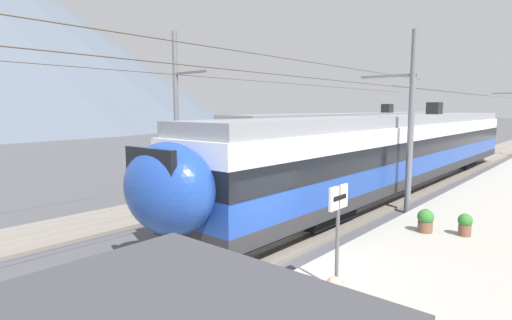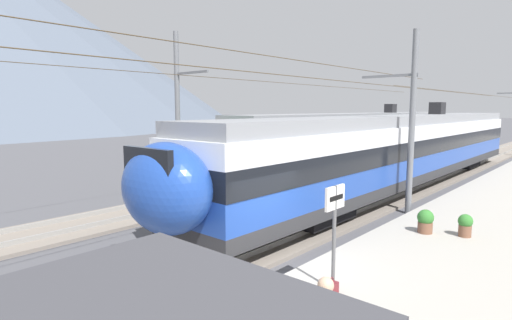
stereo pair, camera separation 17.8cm
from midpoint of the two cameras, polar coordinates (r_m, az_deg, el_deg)
name	(u,v)px [view 1 (the left image)]	position (r m, az deg, el deg)	size (l,w,h in m)	color
ground_plane	(275,273)	(10.82, 2.21, -15.54)	(400.00, 400.00, 0.00)	#4C4C51
track_near	(227,255)	(11.86, -4.46, -13.10)	(120.00, 3.00, 0.28)	slate
track_far	(116,218)	(16.46, -19.39, -7.67)	(120.00, 3.00, 0.28)	slate
train_near_platform	(401,147)	(21.92, 19.44, 1.71)	(30.56, 2.98, 4.27)	#2D2D30
train_far_track	(359,135)	(31.01, 14.13, 3.41)	(29.84, 2.86, 4.27)	#2D2D30
catenary_mast_mid	(407,119)	(17.14, 20.15, 5.46)	(45.40, 2.32, 7.20)	slate
catenary_mast_far_side	(178,110)	(20.12, -11.11, 6.85)	(45.40, 2.39, 7.83)	slate
platform_sign	(338,214)	(8.86, 10.87, -7.45)	(0.70, 0.08, 2.29)	#59595B
handbag_near_sign	(335,288)	(9.17, 10.45, -17.22)	(0.32, 0.18, 0.37)	maroon
potted_plant_platform_edge	(465,224)	(14.15, 26.95, -7.95)	(0.43, 0.43, 0.70)	brown
potted_plant_by_shelter	(425,220)	(14.03, 22.34, -7.76)	(0.50, 0.50, 0.75)	brown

